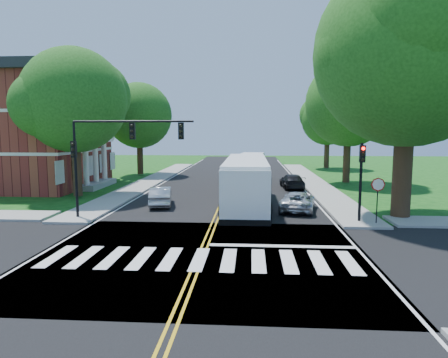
# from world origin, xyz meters

# --- Properties ---
(ground) EXTENTS (140.00, 140.00, 0.00)m
(ground) POSITION_xyz_m (0.00, 0.00, 0.00)
(ground) COLOR #104211
(ground) RESTS_ON ground
(road) EXTENTS (14.00, 96.00, 0.01)m
(road) POSITION_xyz_m (0.00, 18.00, 0.01)
(road) COLOR black
(road) RESTS_ON ground
(cross_road) EXTENTS (60.00, 12.00, 0.01)m
(cross_road) POSITION_xyz_m (0.00, 0.00, 0.01)
(cross_road) COLOR black
(cross_road) RESTS_ON ground
(center_line) EXTENTS (0.36, 70.00, 0.01)m
(center_line) POSITION_xyz_m (0.00, 22.00, 0.01)
(center_line) COLOR gold
(center_line) RESTS_ON road
(edge_line_w) EXTENTS (0.12, 70.00, 0.01)m
(edge_line_w) POSITION_xyz_m (-6.80, 22.00, 0.01)
(edge_line_w) COLOR silver
(edge_line_w) RESTS_ON road
(edge_line_e) EXTENTS (0.12, 70.00, 0.01)m
(edge_line_e) POSITION_xyz_m (6.80, 22.00, 0.01)
(edge_line_e) COLOR silver
(edge_line_e) RESTS_ON road
(crosswalk) EXTENTS (12.60, 3.00, 0.01)m
(crosswalk) POSITION_xyz_m (0.00, -0.50, 0.02)
(crosswalk) COLOR silver
(crosswalk) RESTS_ON road
(stop_bar) EXTENTS (6.60, 0.40, 0.01)m
(stop_bar) POSITION_xyz_m (3.50, 1.60, 0.02)
(stop_bar) COLOR silver
(stop_bar) RESTS_ON road
(sidewalk_nw) EXTENTS (2.60, 40.00, 0.15)m
(sidewalk_nw) POSITION_xyz_m (-8.30, 25.00, 0.07)
(sidewalk_nw) COLOR gray
(sidewalk_nw) RESTS_ON ground
(sidewalk_ne) EXTENTS (2.60, 40.00, 0.15)m
(sidewalk_ne) POSITION_xyz_m (8.30, 25.00, 0.07)
(sidewalk_ne) COLOR gray
(sidewalk_ne) RESTS_ON ground
(tree_ne_big) EXTENTS (10.80, 10.80, 14.91)m
(tree_ne_big) POSITION_xyz_m (11.00, 8.00, 9.62)
(tree_ne_big) COLOR #382216
(tree_ne_big) RESTS_ON ground
(tree_west_near) EXTENTS (8.00, 8.00, 11.40)m
(tree_west_near) POSITION_xyz_m (-11.50, 14.00, 7.53)
(tree_west_near) COLOR #382216
(tree_west_near) RESTS_ON ground
(tree_west_far) EXTENTS (7.60, 7.60, 10.67)m
(tree_west_far) POSITION_xyz_m (-11.00, 30.00, 7.00)
(tree_west_far) COLOR #382216
(tree_west_far) RESTS_ON ground
(tree_east_mid) EXTENTS (8.40, 8.40, 11.93)m
(tree_east_mid) POSITION_xyz_m (11.50, 24.00, 7.86)
(tree_east_mid) COLOR #382216
(tree_east_mid) RESTS_ON ground
(tree_east_far) EXTENTS (7.20, 7.20, 10.34)m
(tree_east_far) POSITION_xyz_m (12.50, 40.00, 6.86)
(tree_east_far) COLOR #382216
(tree_east_far) RESTS_ON ground
(signal_nw) EXTENTS (7.15, 0.46, 5.66)m
(signal_nw) POSITION_xyz_m (-5.86, 6.43, 4.38)
(signal_nw) COLOR black
(signal_nw) RESTS_ON ground
(signal_ne) EXTENTS (0.30, 0.46, 4.40)m
(signal_ne) POSITION_xyz_m (8.20, 6.44, 2.96)
(signal_ne) COLOR black
(signal_ne) RESTS_ON ground
(stop_sign) EXTENTS (0.76, 0.08, 2.53)m
(stop_sign) POSITION_xyz_m (9.00, 5.98, 2.03)
(stop_sign) COLOR black
(stop_sign) RESTS_ON ground
(bus_lead) EXTENTS (3.15, 12.81, 3.31)m
(bus_lead) POSITION_xyz_m (1.74, 10.97, 1.76)
(bus_lead) COLOR white
(bus_lead) RESTS_ON road
(bus_follow) EXTENTS (3.77, 11.17, 2.83)m
(bus_follow) POSITION_xyz_m (1.75, 23.62, 1.51)
(bus_follow) COLOR white
(bus_follow) RESTS_ON road
(hatchback) EXTENTS (2.11, 4.26, 1.34)m
(hatchback) POSITION_xyz_m (-4.22, 11.02, 0.68)
(hatchback) COLOR #AAAEB2
(hatchback) RESTS_ON road
(suv) EXTENTS (2.87, 4.82, 1.25)m
(suv) POSITION_xyz_m (5.14, 9.91, 0.64)
(suv) COLOR silver
(suv) RESTS_ON road
(dark_sedan) EXTENTS (2.10, 4.62, 1.31)m
(dark_sedan) POSITION_xyz_m (5.80, 20.18, 0.67)
(dark_sedan) COLOR black
(dark_sedan) RESTS_ON road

